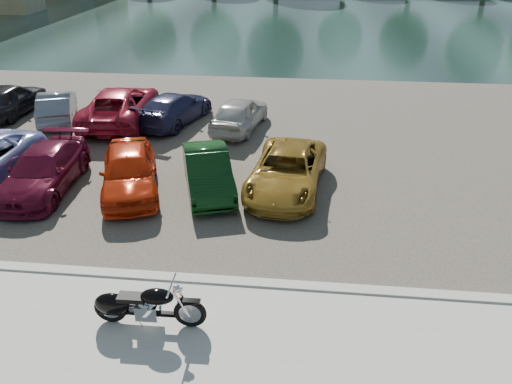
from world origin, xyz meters
TOP-DOWN VIEW (x-y plane):
  - ground at (0.00, 0.00)m, footprint 200.00×200.00m
  - kerb at (0.00, 2.00)m, footprint 60.00×0.30m
  - parking_lot at (0.00, 11.00)m, footprint 60.00×18.00m
  - river at (0.00, 40.00)m, footprint 120.00×40.00m
  - motorcycle at (-1.31, 0.46)m, footprint 2.33×0.75m
  - car_3 at (-6.14, 6.11)m, footprint 2.04×4.47m
  - car_4 at (-3.45, 6.22)m, footprint 2.86×4.44m
  - car_5 at (-1.08, 6.58)m, footprint 2.41×4.05m
  - car_6 at (1.35, 6.85)m, footprint 2.62×4.79m
  - car_8 at (-11.02, 12.68)m, footprint 1.87×4.18m
  - car_9 at (-8.64, 12.25)m, footprint 2.59×4.03m
  - car_10 at (-5.87, 12.26)m, footprint 2.95×5.57m
  - car_11 at (-3.63, 12.46)m, footprint 2.88×4.66m
  - car_12 at (-0.82, 12.01)m, footprint 2.24×4.07m

SIDE VIEW (x-z plane):
  - ground at x=0.00m, z-range 0.00..0.00m
  - river at x=0.00m, z-range 0.00..0.00m
  - parking_lot at x=0.00m, z-range 0.00..0.04m
  - kerb at x=0.00m, z-range 0.00..0.14m
  - motorcycle at x=-1.31m, z-range 0.04..1.09m
  - car_9 at x=-8.64m, z-range 0.04..1.29m
  - car_11 at x=-3.63m, z-range 0.04..1.30m
  - car_5 at x=-1.08m, z-range 0.04..1.30m
  - car_3 at x=-6.14m, z-range 0.04..1.31m
  - car_6 at x=1.35m, z-range 0.04..1.31m
  - car_12 at x=-0.82m, z-range 0.04..1.35m
  - car_8 at x=-11.02m, z-range 0.04..1.44m
  - car_4 at x=-3.45m, z-range 0.04..1.45m
  - car_10 at x=-5.87m, z-range 0.04..1.53m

